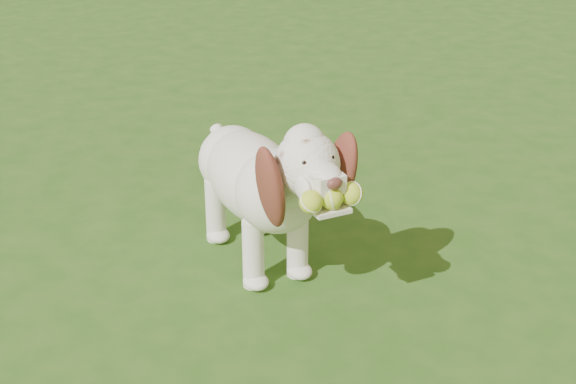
{
  "coord_description": "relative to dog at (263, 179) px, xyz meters",
  "views": [
    {
      "loc": [
        -0.47,
        -2.79,
        1.86
      ],
      "look_at": [
        -0.45,
        0.11,
        0.48
      ],
      "focal_mm": 50.0,
      "sensor_mm": 36.0,
      "label": 1
    }
  ],
  "objects": [
    {
      "name": "ground",
      "position": [
        0.56,
        -0.34,
        -0.44
      ],
      "size": [
        80.0,
        80.0,
        0.0
      ],
      "primitive_type": "plane",
      "color": "#244D16",
      "rests_on": "ground"
    },
    {
      "name": "dog",
      "position": [
        0.0,
        0.0,
        0.0
      ],
      "size": [
        0.78,
        1.2,
        0.82
      ],
      "rotation": [
        0.0,
        0.0,
        0.43
      ],
      "color": "white",
      "rests_on": "ground"
    }
  ]
}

